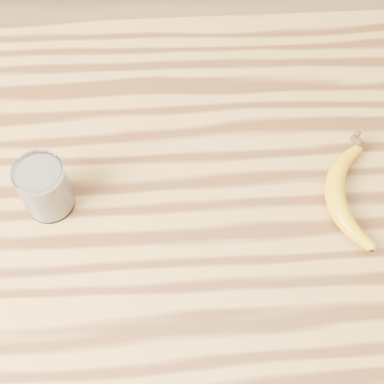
{
  "coord_description": "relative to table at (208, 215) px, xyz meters",
  "views": [
    {
      "loc": [
        -0.06,
        -0.48,
        1.67
      ],
      "look_at": [
        -0.03,
        -0.04,
        0.93
      ],
      "focal_mm": 50.0,
      "sensor_mm": 36.0,
      "label": 1
    }
  ],
  "objects": [
    {
      "name": "table",
      "position": [
        0.0,
        0.0,
        0.0
      ],
      "size": [
        1.2,
        0.8,
        0.9
      ],
      "color": "#AC7C3B",
      "rests_on": "ground"
    },
    {
      "name": "smoothie_glass",
      "position": [
        -0.27,
        -0.03,
        0.18
      ],
      "size": [
        0.08,
        0.08,
        0.1
      ],
      "color": "white",
      "rests_on": "table"
    },
    {
      "name": "banana",
      "position": [
        0.2,
        -0.05,
        0.15
      ],
      "size": [
        0.13,
        0.28,
        0.03
      ],
      "primitive_type": null,
      "rotation": [
        0.0,
        0.0,
        -0.1
      ],
      "color": "#D9A10A",
      "rests_on": "table"
    }
  ]
}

